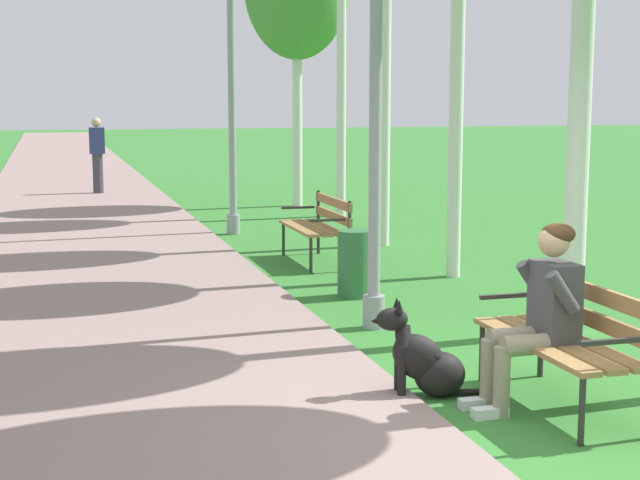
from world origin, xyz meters
The scene contains 10 objects.
ground_plane centered at (0.00, 0.00, 0.00)m, with size 120.00×120.00×0.00m, color #33752D.
paved_path centered at (-2.14, 24.00, 0.02)m, with size 3.63×60.00×0.04m, color gray.
park_bench_near centered at (0.61, 0.37, 0.51)m, with size 0.55×1.50×0.85m.
park_bench_mid centered at (0.56, 6.35, 0.51)m, with size 0.55×1.50×0.85m.
person_seated_on_near_bench centered at (0.40, 0.40, 0.68)m, with size 0.74×0.49×1.25m.
dog_black centered at (-0.23, 0.83, 0.26)m, with size 0.83×0.34×0.71m.
lamp_post_near centered at (0.09, 2.86, 2.09)m, with size 0.24×0.24×4.04m.
lamp_post_mid centered at (0.00, 9.19, 2.24)m, with size 0.24×0.24×4.34m.
litter_bin centered at (0.35, 4.23, 0.35)m, with size 0.36×0.36×0.70m, color #2D6638.
pedestrian_distant centered at (-1.67, 15.97, 0.84)m, with size 0.32×0.22×1.65m.
Camera 1 is at (-2.69, -5.21, 2.06)m, focal length 54.14 mm.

